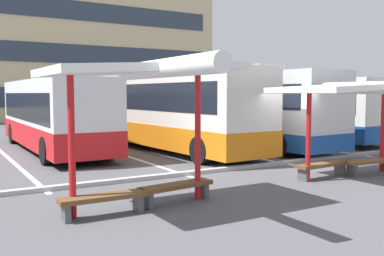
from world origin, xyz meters
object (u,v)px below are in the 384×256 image
(waiting_shelter_0, at_px, (144,73))
(bench_2, at_px, (322,167))
(bench_3, at_px, (372,163))
(coach_bus_1, at_px, (164,110))
(coach_bus_0, at_px, (53,115))
(coach_bus_3, at_px, (287,109))
(bench_0, at_px, (104,200))
(bench_1, at_px, (176,188))
(waiting_shelter_1, at_px, (357,89))
(coach_bus_2, at_px, (234,109))

(waiting_shelter_0, height_order, bench_2, waiting_shelter_0)
(bench_2, relative_size, bench_3, 0.97)
(coach_bus_1, bearing_deg, coach_bus_0, 157.10)
(coach_bus_3, distance_m, waiting_shelter_0, 16.46)
(coach_bus_3, relative_size, bench_0, 6.67)
(waiting_shelter_0, bearing_deg, bench_3, 1.87)
(bench_1, xyz_separation_m, bench_2, (5.15, 0.34, 0.00))
(waiting_shelter_1, height_order, bench_2, waiting_shelter_1)
(coach_bus_1, height_order, bench_1, coach_bus_1)
(waiting_shelter_0, bearing_deg, waiting_shelter_1, 1.50)
(coach_bus_3, bearing_deg, bench_2, -128.07)
(bench_0, bearing_deg, waiting_shelter_0, -4.79)
(waiting_shelter_1, bearing_deg, coach_bus_1, 101.52)
(bench_1, bearing_deg, coach_bus_0, 91.27)
(bench_2, bearing_deg, bench_1, -176.18)
(bench_1, bearing_deg, coach_bus_3, 37.61)
(coach_bus_1, relative_size, bench_0, 6.81)
(bench_3, bearing_deg, coach_bus_3, 60.55)
(waiting_shelter_0, distance_m, bench_3, 8.27)
(coach_bus_1, distance_m, coach_bus_3, 8.10)
(bench_2, bearing_deg, coach_bus_0, 117.38)
(bench_0, bearing_deg, waiting_shelter_1, 0.78)
(bench_0, xyz_separation_m, bench_2, (6.95, 0.53, 0.00))
(waiting_shelter_0, distance_m, waiting_shelter_1, 6.96)
(coach_bus_3, height_order, bench_2, coach_bus_3)
(coach_bus_2, height_order, bench_0, coach_bus_2)
(coach_bus_0, height_order, coach_bus_1, coach_bus_1)
(coach_bus_0, relative_size, bench_1, 5.66)
(coach_bus_1, xyz_separation_m, bench_2, (0.92, -8.52, -1.43))
(waiting_shelter_0, height_order, bench_1, waiting_shelter_0)
(coach_bus_2, xyz_separation_m, coach_bus_3, (4.48, 1.11, -0.12))
(bench_1, relative_size, waiting_shelter_1, 0.40)
(waiting_shelter_1, relative_size, bench_2, 2.45)
(coach_bus_1, distance_m, waiting_shelter_1, 9.17)
(coach_bus_3, bearing_deg, bench_0, -145.58)
(waiting_shelter_0, bearing_deg, coach_bus_0, 86.56)
(bench_3, bearing_deg, bench_1, 179.95)
(coach_bus_2, bearing_deg, bench_1, -133.10)
(waiting_shelter_0, bearing_deg, coach_bus_2, 44.67)
(bench_0, relative_size, bench_2, 0.94)
(bench_1, xyz_separation_m, bench_3, (6.95, -0.01, 0.00))
(coach_bus_2, bearing_deg, bench_0, -138.38)
(waiting_shelter_0, relative_size, bench_0, 2.43)
(bench_3, bearing_deg, bench_2, 169.00)
(coach_bus_2, bearing_deg, coach_bus_3, 13.96)
(coach_bus_0, height_order, bench_3, coach_bus_0)
(bench_2, bearing_deg, coach_bus_2, 71.54)
(coach_bus_3, height_order, waiting_shelter_0, coach_bus_3)
(bench_2, bearing_deg, coach_bus_3, 51.93)
(bench_3, bearing_deg, coach_bus_2, 84.02)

